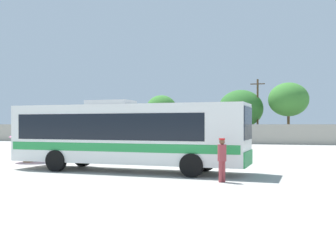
{
  "coord_description": "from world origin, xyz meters",
  "views": [
    {
      "loc": [
        6.4,
        -19.23,
        2.28
      ],
      "look_at": [
        0.18,
        3.18,
        2.2
      ],
      "focal_mm": 43.14,
      "sensor_mm": 36.0,
      "label": 1
    }
  ],
  "objects_px": {
    "parked_car_leftmost_maroon": "(94,137)",
    "parked_car_third_dark_blue": "(185,138)",
    "vendor_umbrella_secondary_pink": "(28,133)",
    "roadside_tree_midright": "(288,100)",
    "parked_car_second_grey": "(138,137)",
    "attendant_by_bus_door": "(222,157)",
    "utility_pole_near": "(258,109)",
    "coach_bus_white_green": "(125,133)",
    "roadside_tree_left": "(161,108)",
    "roadside_tree_midleft": "(241,109)"
  },
  "relations": [
    {
      "from": "parked_car_leftmost_maroon",
      "to": "parked_car_third_dark_blue",
      "type": "height_order",
      "value": "parked_car_third_dark_blue"
    },
    {
      "from": "vendor_umbrella_secondary_pink",
      "to": "roadside_tree_midright",
      "type": "height_order",
      "value": "roadside_tree_midright"
    },
    {
      "from": "parked_car_second_grey",
      "to": "parked_car_third_dark_blue",
      "type": "distance_m",
      "value": 5.86
    },
    {
      "from": "attendant_by_bus_door",
      "to": "utility_pole_near",
      "type": "relative_size",
      "value": 0.22
    },
    {
      "from": "coach_bus_white_green",
      "to": "utility_pole_near",
      "type": "relative_size",
      "value": 1.49
    },
    {
      "from": "roadside_tree_left",
      "to": "roadside_tree_midleft",
      "type": "bearing_deg",
      "value": -8.37
    },
    {
      "from": "parked_car_second_grey",
      "to": "roadside_tree_midleft",
      "type": "bearing_deg",
      "value": 32.23
    },
    {
      "from": "vendor_umbrella_secondary_pink",
      "to": "parked_car_second_grey",
      "type": "relative_size",
      "value": 0.48
    },
    {
      "from": "coach_bus_white_green",
      "to": "parked_car_leftmost_maroon",
      "type": "relative_size",
      "value": 2.74
    },
    {
      "from": "utility_pole_near",
      "to": "roadside_tree_midleft",
      "type": "distance_m",
      "value": 2.35
    },
    {
      "from": "attendant_by_bus_door",
      "to": "parked_car_second_grey",
      "type": "bearing_deg",
      "value": 115.68
    },
    {
      "from": "attendant_by_bus_door",
      "to": "roadside_tree_left",
      "type": "distance_m",
      "value": 40.94
    },
    {
      "from": "coach_bus_white_green",
      "to": "roadside_tree_midleft",
      "type": "xyz_separation_m",
      "value": [
        2.48,
        34.18,
        2.45
      ]
    },
    {
      "from": "vendor_umbrella_secondary_pink",
      "to": "parked_car_third_dark_blue",
      "type": "height_order",
      "value": "vendor_umbrella_secondary_pink"
    },
    {
      "from": "roadside_tree_midleft",
      "to": "roadside_tree_midright",
      "type": "distance_m",
      "value": 6.07
    },
    {
      "from": "parked_car_second_grey",
      "to": "utility_pole_near",
      "type": "height_order",
      "value": "utility_pole_near"
    },
    {
      "from": "parked_car_third_dark_blue",
      "to": "roadside_tree_midleft",
      "type": "xyz_separation_m",
      "value": [
        5.64,
        7.35,
        3.52
      ]
    },
    {
      "from": "parked_car_leftmost_maroon",
      "to": "roadside_tree_left",
      "type": "bearing_deg",
      "value": 55.43
    },
    {
      "from": "vendor_umbrella_secondary_pink",
      "to": "parked_car_leftmost_maroon",
      "type": "distance_m",
      "value": 25.3
    },
    {
      "from": "attendant_by_bus_door",
      "to": "parked_car_leftmost_maroon",
      "type": "height_order",
      "value": "attendant_by_bus_door"
    },
    {
      "from": "utility_pole_near",
      "to": "parked_car_third_dark_blue",
      "type": "bearing_deg",
      "value": -140.33
    },
    {
      "from": "parked_car_leftmost_maroon",
      "to": "parked_car_second_grey",
      "type": "xyz_separation_m",
      "value": [
        5.76,
        -0.03,
        0.04
      ]
    },
    {
      "from": "vendor_umbrella_secondary_pink",
      "to": "utility_pole_near",
      "type": "height_order",
      "value": "utility_pole_near"
    },
    {
      "from": "parked_car_second_grey",
      "to": "roadside_tree_left",
      "type": "relative_size",
      "value": 0.72
    },
    {
      "from": "parked_car_third_dark_blue",
      "to": "parked_car_second_grey",
      "type": "bearing_deg",
      "value": 179.1
    },
    {
      "from": "attendant_by_bus_door",
      "to": "vendor_umbrella_secondary_pink",
      "type": "distance_m",
      "value": 13.6
    },
    {
      "from": "coach_bus_white_green",
      "to": "roadside_tree_left",
      "type": "xyz_separation_m",
      "value": [
        -8.68,
        35.82,
        2.74
      ]
    },
    {
      "from": "coach_bus_white_green",
      "to": "parked_car_second_grey",
      "type": "distance_m",
      "value": 28.42
    },
    {
      "from": "utility_pole_near",
      "to": "roadside_tree_midleft",
      "type": "height_order",
      "value": "utility_pole_near"
    },
    {
      "from": "coach_bus_white_green",
      "to": "parked_car_third_dark_blue",
      "type": "bearing_deg",
      "value": 96.73
    },
    {
      "from": "coach_bus_white_green",
      "to": "attendant_by_bus_door",
      "type": "xyz_separation_m",
      "value": [
        5.14,
        -2.54,
        -0.87
      ]
    },
    {
      "from": "vendor_umbrella_secondary_pink",
      "to": "parked_car_second_grey",
      "type": "xyz_separation_m",
      "value": [
        -1.68,
        24.13,
        -0.98
      ]
    },
    {
      "from": "roadside_tree_midright",
      "to": "coach_bus_white_green",
      "type": "bearing_deg",
      "value": -104.17
    },
    {
      "from": "vendor_umbrella_secondary_pink",
      "to": "utility_pole_near",
      "type": "distance_m",
      "value": 32.89
    },
    {
      "from": "parked_car_third_dark_blue",
      "to": "roadside_tree_midleft",
      "type": "distance_m",
      "value": 9.91
    },
    {
      "from": "roadside_tree_midright",
      "to": "utility_pole_near",
      "type": "bearing_deg",
      "value": 177.2
    },
    {
      "from": "utility_pole_near",
      "to": "parked_car_leftmost_maroon",
      "type": "bearing_deg",
      "value": -161.86
    },
    {
      "from": "coach_bus_white_green",
      "to": "utility_pole_near",
      "type": "height_order",
      "value": "utility_pole_near"
    },
    {
      "from": "attendant_by_bus_door",
      "to": "parked_car_leftmost_maroon",
      "type": "bearing_deg",
      "value": 124.05
    },
    {
      "from": "roadside_tree_midleft",
      "to": "parked_car_third_dark_blue",
      "type": "bearing_deg",
      "value": -127.54
    },
    {
      "from": "utility_pole_near",
      "to": "attendant_by_bus_door",
      "type": "bearing_deg",
      "value": -89.23
    },
    {
      "from": "utility_pole_near",
      "to": "roadside_tree_left",
      "type": "bearing_deg",
      "value": 169.39
    },
    {
      "from": "parked_car_leftmost_maroon",
      "to": "utility_pole_near",
      "type": "bearing_deg",
      "value": 18.14
    },
    {
      "from": "vendor_umbrella_secondary_pink",
      "to": "utility_pole_near",
      "type": "xyz_separation_m",
      "value": [
        12.0,
        30.53,
        2.38
      ]
    },
    {
      "from": "utility_pole_near",
      "to": "parked_car_second_grey",
      "type": "bearing_deg",
      "value": -154.95
    },
    {
      "from": "attendant_by_bus_door",
      "to": "roadside_tree_left",
      "type": "relative_size",
      "value": 0.27
    },
    {
      "from": "roadside_tree_left",
      "to": "roadside_tree_midleft",
      "type": "relative_size",
      "value": 0.95
    },
    {
      "from": "parked_car_second_grey",
      "to": "roadside_tree_midleft",
      "type": "relative_size",
      "value": 0.69
    },
    {
      "from": "coach_bus_white_green",
      "to": "parked_car_second_grey",
      "type": "xyz_separation_m",
      "value": [
        -9.03,
        26.93,
        -1.05
      ]
    },
    {
      "from": "roadside_tree_midleft",
      "to": "roadside_tree_midright",
      "type": "height_order",
      "value": "roadside_tree_midright"
    }
  ]
}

